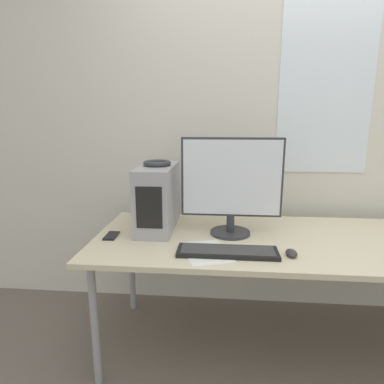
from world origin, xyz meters
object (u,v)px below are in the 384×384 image
(cell_phone, at_px, (111,236))
(headphones, at_px, (157,163))
(pc_tower, at_px, (158,197))
(keyboard, at_px, (227,252))
(monitor_main, at_px, (232,184))
(mouse, at_px, (291,253))

(cell_phone, bearing_deg, headphones, 37.10)
(headphones, xyz_separation_m, cell_phone, (-0.23, -0.19, -0.39))
(pc_tower, bearing_deg, cell_phone, -141.34)
(cell_phone, bearing_deg, pc_tower, 36.97)
(pc_tower, height_order, headphones, headphones)
(pc_tower, distance_m, cell_phone, 0.35)
(keyboard, xyz_separation_m, cell_phone, (-0.65, 0.18, -0.01))
(cell_phone, bearing_deg, monitor_main, 7.16)
(monitor_main, xyz_separation_m, cell_phone, (-0.67, -0.10, -0.29))
(mouse, distance_m, cell_phone, 0.97)
(monitor_main, xyz_separation_m, keyboard, (-0.02, -0.29, -0.28))
(headphones, height_order, mouse, headphones)
(cell_phone, bearing_deg, keyboard, -17.34)
(headphones, xyz_separation_m, monitor_main, (0.44, -0.08, -0.10))
(monitor_main, relative_size, keyboard, 1.14)
(mouse, bearing_deg, monitor_main, 135.27)
(monitor_main, xyz_separation_m, mouse, (0.29, -0.28, -0.28))
(pc_tower, relative_size, monitor_main, 0.87)
(mouse, height_order, cell_phone, mouse)
(headphones, bearing_deg, cell_phone, -141.21)
(keyboard, distance_m, mouse, 0.31)
(keyboard, height_order, cell_phone, keyboard)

